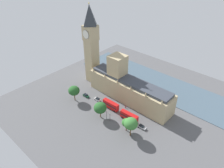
# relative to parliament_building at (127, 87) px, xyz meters

# --- Properties ---
(ground_plane) EXTENTS (125.34, 125.34, 0.00)m
(ground_plane) POSITION_rel_parliament_building_xyz_m (1.99, 1.86, -8.16)
(ground_plane) COLOR #565659
(river_thames) EXTENTS (29.32, 112.81, 0.25)m
(river_thames) POSITION_rel_parliament_building_xyz_m (-27.01, 1.86, -8.04)
(river_thames) COLOR #475B6B
(river_thames) RESTS_ON ground
(parliament_building) EXTENTS (12.72, 55.34, 26.48)m
(parliament_building) POSITION_rel_parliament_building_xyz_m (0.00, 0.00, 0.00)
(parliament_building) COLOR tan
(parliament_building) RESTS_ON ground
(clock_tower) EXTENTS (8.06, 8.06, 52.62)m
(clock_tower) POSITION_rel_parliament_building_xyz_m (-0.96, -31.37, 19.05)
(clock_tower) COLOR tan
(clock_tower) RESTS_ON ground
(car_dark_green_far_end) EXTENTS (2.07, 4.56, 1.74)m
(car_dark_green_far_end) POSITION_rel_parliament_building_xyz_m (16.08, -20.12, -7.28)
(car_dark_green_far_end) COLOR #19472D
(car_dark_green_far_end) RESTS_ON ground
(car_white_kerbside) EXTENTS (1.95, 4.36, 1.74)m
(car_white_kerbside) POSITION_rel_parliament_building_xyz_m (13.99, -11.85, -7.28)
(car_white_kerbside) COLOR silver
(car_white_kerbside) RESTS_ON ground
(double_decker_bus_near_tower) EXTENTS (2.80, 10.54, 4.75)m
(double_decker_bus_near_tower) POSITION_rel_parliament_building_xyz_m (14.13, -0.62, -5.53)
(double_decker_bus_near_tower) COLOR red
(double_decker_bus_near_tower) RESTS_ON ground
(double_decker_bus_under_trees) EXTENTS (3.05, 10.61, 4.75)m
(double_decker_bus_under_trees) POSITION_rel_parliament_building_xyz_m (14.94, 13.48, -5.53)
(double_decker_bus_under_trees) COLOR red
(double_decker_bus_under_trees) RESTS_ON ground
(car_silver_opposite_hall) EXTENTS (1.92, 4.75, 1.74)m
(car_silver_opposite_hall) POSITION_rel_parliament_building_xyz_m (15.18, 22.19, -7.28)
(car_silver_opposite_hall) COLOR #B7B7BC
(car_silver_opposite_hall) RESTS_ON ground
(pedestrian_leading) EXTENTS (0.58, 0.67, 1.66)m
(pedestrian_leading) POSITION_rel_parliament_building_xyz_m (8.00, 5.41, -7.42)
(pedestrian_leading) COLOR maroon
(pedestrian_leading) RESTS_ON ground
(plane_tree_trailing) EXTENTS (4.93, 4.93, 7.48)m
(plane_tree_trailing) POSITION_rel_parliament_building_xyz_m (21.92, 17.16, -2.82)
(plane_tree_trailing) COLOR brown
(plane_tree_trailing) RESTS_ON ground
(plane_tree_midblock) EXTENTS (6.85, 6.85, 10.90)m
(plane_tree_midblock) POSITION_rel_parliament_building_xyz_m (23.30, 20.84, -0.21)
(plane_tree_midblock) COLOR brown
(plane_tree_midblock) RESTS_ON ground
(plane_tree_by_river_gate) EXTENTS (6.80, 6.80, 9.94)m
(plane_tree_by_river_gate) POSITION_rel_parliament_building_xyz_m (23.01, -22.52, -1.14)
(plane_tree_by_river_gate) COLOR brown
(plane_tree_by_river_gate) RESTS_ON ground
(plane_tree_corner) EXTENTS (7.07, 7.07, 9.59)m
(plane_tree_corner) POSITION_rel_parliament_building_xyz_m (23.55, 0.18, -1.60)
(plane_tree_corner) COLOR brown
(plane_tree_corner) RESTS_ON ground
(street_lamp_slot_10) EXTENTS (0.56, 0.56, 6.52)m
(street_lamp_slot_10) POSITION_rel_parliament_building_xyz_m (22.72, 3.91, -3.63)
(street_lamp_slot_10) COLOR black
(street_lamp_slot_10) RESTS_ON ground
(street_lamp_slot_11) EXTENTS (0.56, 0.56, 5.66)m
(street_lamp_slot_11) POSITION_rel_parliament_building_xyz_m (22.23, 6.10, -4.16)
(street_lamp_slot_11) COLOR black
(street_lamp_slot_11) RESTS_ON ground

